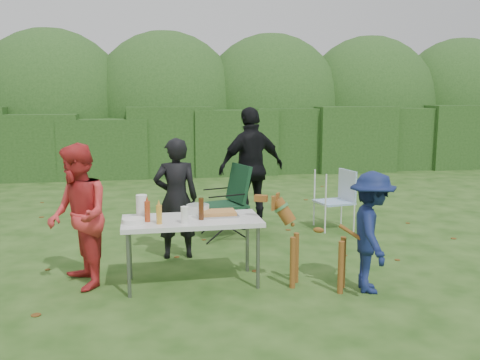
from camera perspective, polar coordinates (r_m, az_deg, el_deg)
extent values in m
plane|color=#1E4211|center=(6.08, -3.38, -10.44)|extent=(80.00, 80.00, 0.00)
cube|color=#23471C|center=(13.75, -7.87, 4.13)|extent=(22.00, 1.40, 1.70)
ellipsoid|color=#3D6628|center=(15.30, -8.27, 7.44)|extent=(20.00, 2.60, 3.20)
cube|color=silver|center=(5.58, -5.44, -4.59)|extent=(1.50, 0.70, 0.05)
cylinder|color=slate|center=(5.39, -12.39, -9.35)|extent=(0.04, 0.04, 0.69)
cylinder|color=slate|center=(5.52, 2.03, -8.70)|extent=(0.04, 0.04, 0.69)
cylinder|color=slate|center=(5.93, -12.27, -7.65)|extent=(0.04, 0.04, 0.69)
cylinder|color=slate|center=(6.04, 0.82, -7.11)|extent=(0.04, 0.04, 0.69)
imported|color=black|center=(6.53, -7.19, -2.06)|extent=(0.57, 0.37, 1.55)
imported|color=red|center=(5.72, -17.72, -3.93)|extent=(0.81, 0.92, 1.57)
imported|color=black|center=(7.96, 1.29, 1.34)|extent=(1.21, 0.77, 1.91)
imported|color=#121E4D|center=(5.55, 14.54, -5.68)|extent=(0.67, 0.92, 1.29)
cube|color=#B7B7BA|center=(5.69, -2.56, -3.94)|extent=(0.45, 0.30, 0.02)
cube|color=#C68543|center=(5.68, -2.56, -3.66)|extent=(0.40, 0.26, 0.04)
cylinder|color=gold|center=(5.37, -9.07, -3.85)|extent=(0.06, 0.06, 0.20)
cylinder|color=#A73C1A|center=(5.48, -10.36, -3.51)|extent=(0.06, 0.06, 0.22)
cylinder|color=#47230F|center=(5.49, -4.38, -3.25)|extent=(0.06, 0.06, 0.24)
cylinder|color=white|center=(5.64, -10.97, -2.95)|extent=(0.12, 0.12, 0.26)
cylinder|color=white|center=(5.36, -6.24, -3.93)|extent=(0.08, 0.08, 0.18)
cylinder|color=silver|center=(5.82, -4.75, -3.26)|extent=(0.26, 0.26, 0.10)
cylinder|color=white|center=(5.47, -11.90, -4.50)|extent=(0.24, 0.24, 0.05)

